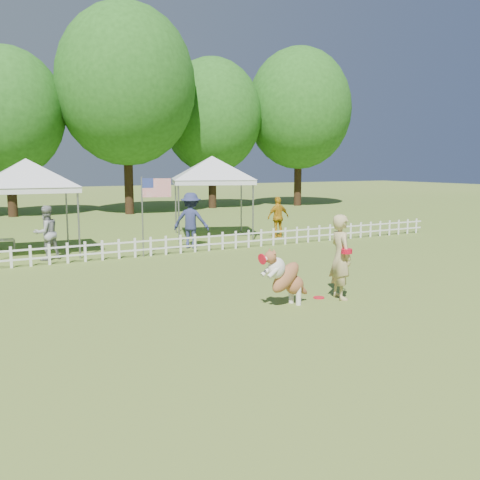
{
  "coord_description": "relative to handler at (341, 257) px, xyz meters",
  "views": [
    {
      "loc": [
        -6.27,
        -8.59,
        2.83
      ],
      "look_at": [
        -0.37,
        2.0,
        1.1
      ],
      "focal_mm": 40.0,
      "sensor_mm": 36.0,
      "label": 1
    }
  ],
  "objects": [
    {
      "name": "spectator_c",
      "position": [
        4.08,
        8.64,
        -0.1
      ],
      "size": [
        0.93,
        0.39,
        1.58
      ],
      "primitive_type": "imported",
      "rotation": [
        0.0,
        0.0,
        3.14
      ],
      "color": "#C48917",
      "rests_on": "ground"
    },
    {
      "name": "spectator_a",
      "position": [
        -4.62,
        7.84,
        -0.09
      ],
      "size": [
        0.96,
        0.87,
        1.62
      ],
      "primitive_type": "imported",
      "rotation": [
        0.0,
        0.0,
        3.53
      ],
      "color": "#939498",
      "rests_on": "ground"
    },
    {
      "name": "frisbee_on_turf",
      "position": [
        -0.37,
        0.24,
        -0.88
      ],
      "size": [
        0.26,
        0.26,
        0.02
      ],
      "primitive_type": "cylinder",
      "rotation": [
        0.0,
        0.0,
        0.09
      ],
      "color": "red",
      "rests_on": "ground"
    },
    {
      "name": "handler",
      "position": [
        0.0,
        0.0,
        0.0
      ],
      "size": [
        0.56,
        0.73,
        1.79
      ],
      "primitive_type": "imported",
      "rotation": [
        0.0,
        0.0,
        1.35
      ],
      "color": "tan",
      "rests_on": "ground"
    },
    {
      "name": "flag_pole",
      "position": [
        -1.94,
        6.99,
        0.33
      ],
      "size": [
        0.93,
        0.37,
        2.45
      ],
      "primitive_type": null,
      "rotation": [
        0.0,
        0.0,
        -0.3
      ],
      "color": "gray",
      "rests_on": "ground"
    },
    {
      "name": "picket_fence",
      "position": [
        -0.95,
        6.97,
        -0.6
      ],
      "size": [
        22.0,
        0.08,
        0.6
      ],
      "primitive_type": null,
      "color": "white",
      "rests_on": "ground"
    },
    {
      "name": "tree_far_right",
      "position": [
        14.05,
        21.47,
        4.8
      ],
      "size": [
        7.0,
        7.0,
        11.4
      ],
      "primitive_type": null,
      "color": "#225518",
      "rests_on": "ground"
    },
    {
      "name": "dog",
      "position": [
        -1.33,
        0.05,
        -0.31
      ],
      "size": [
        1.19,
        0.57,
        1.18
      ],
      "primitive_type": null,
      "rotation": [
        0.0,
        0.0,
        0.17
      ],
      "color": "brown",
      "rests_on": "ground"
    },
    {
      "name": "ground",
      "position": [
        -0.95,
        -0.03,
        -0.9
      ],
      "size": [
        120.0,
        120.0,
        0.0
      ],
      "primitive_type": "plane",
      "color": "#4A6E22",
      "rests_on": "ground"
    },
    {
      "name": "tree_center_left",
      "position": [
        -3.95,
        22.47,
        4.0
      ],
      "size": [
        6.0,
        6.0,
        9.8
      ],
      "primitive_type": null,
      "color": "#225518",
      "rests_on": "ground"
    },
    {
      "name": "spectator_b",
      "position": [
        0.06,
        7.86,
        0.04
      ],
      "size": [
        1.38,
        1.3,
        1.88
      ],
      "primitive_type": "imported",
      "rotation": [
        0.0,
        0.0,
        2.47
      ],
      "color": "navy",
      "rests_on": "ground"
    },
    {
      "name": "tree_right",
      "position": [
        8.05,
        22.47,
        4.3
      ],
      "size": [
        6.2,
        6.2,
        10.4
      ],
      "primitive_type": null,
      "color": "#225518",
      "rests_on": "ground"
    },
    {
      "name": "tree_center_right",
      "position": [
        2.05,
        20.97,
        5.4
      ],
      "size": [
        7.6,
        7.6,
        12.6
      ],
      "primitive_type": null,
      "color": "#225518",
      "rests_on": "ground"
    },
    {
      "name": "canopy_tent_right",
      "position": [
        1.94,
        10.05,
        0.64
      ],
      "size": [
        3.8,
        3.8,
        3.06
      ],
      "primitive_type": null,
      "rotation": [
        0.0,
        0.0,
        -0.35
      ],
      "color": "silver",
      "rests_on": "ground"
    },
    {
      "name": "canopy_tent_left",
      "position": [
        -4.92,
        9.05,
        0.57
      ],
      "size": [
        3.02,
        3.02,
        2.93
      ],
      "primitive_type": null,
      "rotation": [
        0.0,
        0.0,
        -0.07
      ],
      "color": "silver",
      "rests_on": "ground"
    }
  ]
}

